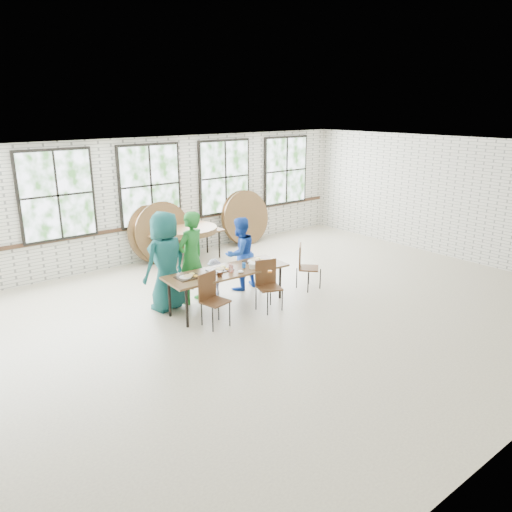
{
  "coord_description": "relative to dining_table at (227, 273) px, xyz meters",
  "views": [
    {
      "loc": [
        -5.55,
        -6.44,
        3.73
      ],
      "look_at": [
        0.0,
        0.4,
        1.05
      ],
      "focal_mm": 35.0,
      "sensor_mm": 36.0,
      "label": 1
    }
  ],
  "objects": [
    {
      "name": "storage_table",
      "position": [
        0.95,
        3.01,
        -0.0
      ],
      "size": [
        1.81,
        0.78,
        0.74
      ],
      "rotation": [
        0.0,
        0.0,
        -0.02
      ],
      "color": "brown",
      "rests_on": "ground"
    },
    {
      "name": "dining_table",
      "position": [
        0.0,
        0.0,
        0.0
      ],
      "size": [
        2.44,
        0.94,
        0.74
      ],
      "rotation": [
        0.0,
        0.0,
        -0.06
      ],
      "color": "brown",
      "rests_on": "ground"
    },
    {
      "name": "tabletop_clutter",
      "position": [
        0.1,
        -0.04,
        0.08
      ],
      "size": [
        1.98,
        0.6,
        0.11
      ],
      "color": "black",
      "rests_on": "dining_table"
    },
    {
      "name": "room",
      "position": [
        0.37,
        3.62,
        1.14
      ],
      "size": [
        12.0,
        12.0,
        12.0
      ],
      "color": "beige",
      "rests_on": "ground"
    },
    {
      "name": "adult_blue",
      "position": [
        0.8,
        0.65,
        0.08
      ],
      "size": [
        0.81,
        0.66,
        1.53
      ],
      "primitive_type": "imported",
      "rotation": [
        0.0,
        0.0,
        3.26
      ],
      "color": "#1945B4",
      "rests_on": "ground"
    },
    {
      "name": "adult_teal",
      "position": [
        -0.92,
        0.65,
        0.25
      ],
      "size": [
        1.03,
        0.78,
        1.89
      ],
      "primitive_type": "imported",
      "rotation": [
        0.0,
        0.0,
        3.36
      ],
      "color": "#175754",
      "rests_on": "ground"
    },
    {
      "name": "adult_green",
      "position": [
        -0.38,
        0.65,
        0.22
      ],
      "size": [
        0.76,
        0.6,
        1.82
      ],
      "primitive_type": "imported",
      "rotation": [
        0.0,
        0.0,
        3.42
      ],
      "color": "#1E7228",
      "rests_on": "ground"
    },
    {
      "name": "chair_spare",
      "position": [
        1.85,
        -0.19,
        -0.13
      ],
      "size": [
        0.58,
        0.58,
        0.95
      ],
      "rotation": [
        0.0,
        0.0,
        0.76
      ],
      "color": "#4E301A",
      "rests_on": "ground"
    },
    {
      "name": "chair_near_left",
      "position": [
        -0.68,
        -0.47,
        -0.13
      ],
      "size": [
        0.49,
        0.48,
        0.95
      ],
      "rotation": [
        0.0,
        0.0,
        0.2
      ],
      "color": "#4E301A",
      "rests_on": "ground"
    },
    {
      "name": "toddler",
      "position": [
        0.16,
        0.65,
        -0.3
      ],
      "size": [
        0.52,
        0.33,
        0.77
      ],
      "primitive_type": "imported",
      "rotation": [
        0.0,
        0.0,
        3.24
      ],
      "color": "#151741",
      "rests_on": "ground"
    },
    {
      "name": "round_tops_stacked",
      "position": [
        0.95,
        3.01,
        0.12
      ],
      "size": [
        1.5,
        1.5,
        0.13
      ],
      "color": "brown",
      "rests_on": "storage_table"
    },
    {
      "name": "chair_near_right",
      "position": [
        0.55,
        -0.53,
        -0.13
      ],
      "size": [
        0.53,
        0.52,
        0.95
      ],
      "rotation": [
        0.0,
        0.0,
        -0.34
      ],
      "color": "#4E301A",
      "rests_on": "ground"
    },
    {
      "name": "round_tops_leaning",
      "position": [
        1.75,
        3.39,
        0.05
      ],
      "size": [
        4.21,
        0.45,
        1.49
      ],
      "color": "brown",
      "rests_on": "ground"
    }
  ]
}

